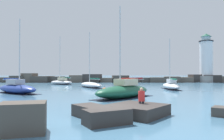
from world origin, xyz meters
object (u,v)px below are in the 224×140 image
person_on_rocks (142,99)px  mooring_buoy_orange_near (105,90)px  sailboat_moored_0 (171,86)px  sailboat_moored_3 (17,88)px  sailboat_moored_4 (124,91)px  sailboat_moored_2 (91,85)px  lighthouse (206,61)px  sailboat_moored_1 (61,82)px

person_on_rocks → mooring_buoy_orange_near: bearing=99.9°
sailboat_moored_0 → sailboat_moored_3: (-20.80, -6.70, 0.06)m
sailboat_moored_3 → sailboat_moored_4: bearing=-21.3°
sailboat_moored_2 → mooring_buoy_orange_near: bearing=-75.0°
sailboat_moored_3 → mooring_buoy_orange_near: sailboat_moored_3 is taller
lighthouse → mooring_buoy_orange_near: size_ratio=16.24×
sailboat_moored_1 → sailboat_moored_2: sailboat_moored_1 is taller
lighthouse → sailboat_moored_4: lighthouse is taller
sailboat_moored_1 → mooring_buoy_orange_near: 23.20m
sailboat_moored_2 → mooring_buoy_orange_near: sailboat_moored_2 is taller
sailboat_moored_2 → sailboat_moored_3: size_ratio=1.07×
sailboat_moored_0 → sailboat_moored_3: sailboat_moored_3 is taller
sailboat_moored_0 → person_on_rocks: 21.82m
sailboat_moored_0 → sailboat_moored_2: bearing=161.7°
sailboat_moored_3 → person_on_rocks: 19.21m
lighthouse → sailboat_moored_2: size_ratio=1.41×
sailboat_moored_2 → person_on_rocks: size_ratio=6.17×
sailboat_moored_0 → sailboat_moored_3: 21.85m
lighthouse → sailboat_moored_3: lighthouse is taller
sailboat_moored_0 → sailboat_moored_1: sailboat_moored_1 is taller
sailboat_moored_0 → sailboat_moored_1: bearing=143.2°
sailboat_moored_1 → sailboat_moored_2: (7.52, -10.89, -0.08)m
lighthouse → sailboat_moored_0: (-17.49, -27.19, -5.34)m
mooring_buoy_orange_near → sailboat_moored_3: bearing=-174.9°
sailboat_moored_2 → person_on_rocks: 25.28m
sailboat_moored_1 → sailboat_moored_3: sailboat_moored_1 is taller
lighthouse → sailboat_moored_2: bearing=-142.7°
sailboat_moored_3 → sailboat_moored_4: size_ratio=1.00×
mooring_buoy_orange_near → person_on_rocks: 15.00m
lighthouse → mooring_buoy_orange_near: bearing=-129.9°
person_on_rocks → sailboat_moored_2: bearing=102.0°
sailboat_moored_3 → person_on_rocks: bearing=-45.9°
sailboat_moored_3 → sailboat_moored_4: sailboat_moored_3 is taller
lighthouse → sailboat_moored_4: bearing=-123.2°
lighthouse → sailboat_moored_4: 46.78m
mooring_buoy_orange_near → person_on_rocks: person_on_rocks is taller
lighthouse → sailboat_moored_4: size_ratio=1.51×
sailboat_moored_0 → sailboat_moored_3: bearing=-162.1°
lighthouse → sailboat_moored_0: lighthouse is taller
sailboat_moored_3 → sailboat_moored_0: bearing=17.9°
sailboat_moored_3 → mooring_buoy_orange_near: bearing=5.1°
person_on_rocks → sailboat_moored_1: bearing=109.7°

